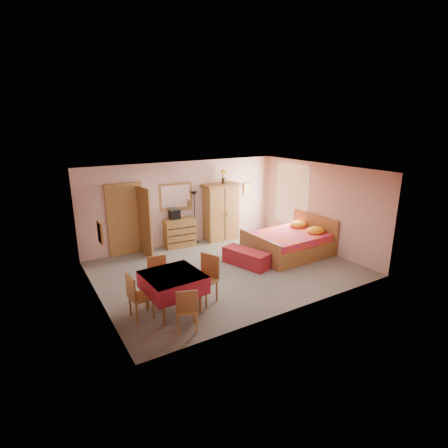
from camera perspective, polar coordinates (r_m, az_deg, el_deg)
floor at (r=9.32m, az=0.43°, el=-7.34°), size 6.50×6.50×0.00m
ceiling at (r=8.62m, az=0.47°, el=8.72°), size 6.50×6.50×0.00m
wall_back at (r=11.02m, az=-6.39°, el=3.41°), size 6.50×0.10×2.60m
wall_front at (r=6.98m, az=11.30°, el=-4.44°), size 6.50×0.10×2.60m
wall_left at (r=7.77m, az=-20.46°, el=-3.05°), size 0.10×5.00×2.60m
wall_right at (r=10.89m, az=15.19°, el=2.78°), size 0.10×5.00×2.60m
doorway at (r=10.44m, az=-15.76°, el=0.60°), size 1.06×0.12×2.15m
window at (r=11.67m, az=10.87°, el=4.69°), size 0.08×1.40×1.95m
picture_left at (r=7.09m, az=-19.57°, el=-1.36°), size 0.04×0.32×0.42m
picture_back at (r=12.10m, az=3.81°, el=5.83°), size 0.30×0.04×0.40m
chest_of_drawers at (r=10.92m, az=-7.25°, el=-1.40°), size 0.98×0.54×0.89m
wall_mirror at (r=10.82m, az=-7.91°, el=4.47°), size 1.06×0.14×0.83m
stereo at (r=10.76m, az=-8.07°, el=1.58°), size 0.32×0.24×0.29m
floor_lamp at (r=11.07m, az=-4.82°, el=1.03°), size 0.22×0.22×1.67m
wardrobe at (r=11.38m, az=-0.49°, el=1.98°), size 1.19×0.62×1.85m
sunflower_vase at (r=11.25m, az=-0.09°, el=7.80°), size 0.18×0.18×0.45m
bed at (r=10.32m, az=10.44°, el=-2.15°), size 2.30×1.83×1.04m
bench at (r=9.48m, az=3.60°, el=-5.53°), size 0.85×1.39×0.44m
dining_table at (r=7.31m, az=-8.29°, el=-10.98°), size 1.16×1.16×0.81m
chair_south at (r=6.66m, az=-6.14°, el=-13.47°), size 0.51×0.51×0.87m
chair_north at (r=7.81m, az=-10.49°, el=-8.76°), size 0.47×0.47×0.93m
chair_west at (r=7.15m, az=-13.39°, el=-11.35°), size 0.46×0.46×0.94m
chair_east at (r=7.51m, az=-3.25°, el=-9.10°), size 0.62×0.62×1.03m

